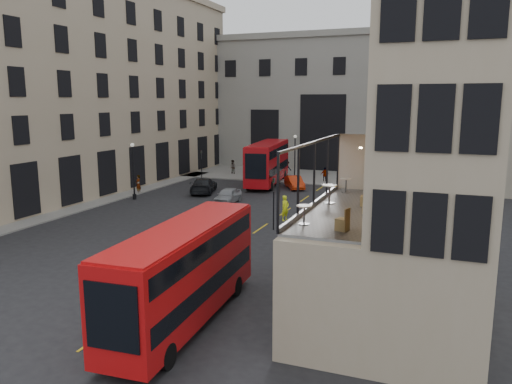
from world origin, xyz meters
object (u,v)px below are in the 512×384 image
(car_b, at_px, (294,182))
(car_c, at_px, (204,185))
(pedestrian_a, at_px, (233,167))
(cafe_table_near, at_px, (304,212))
(pedestrian_d, at_px, (408,173))
(pedestrian_c, at_px, (325,175))
(cafe_chair_b, at_px, (368,208))
(street_lamp_b, at_px, (295,160))
(bus_near, at_px, (184,269))
(pedestrian_e, at_px, (138,184))
(cyclist, at_px, (285,208))
(street_lamp_a, at_px, (134,174))
(traffic_light_near, at_px, (274,197))
(cafe_chair_c, at_px, (366,200))
(cafe_table_mid, at_px, (329,191))
(bus_far, at_px, (268,161))
(cafe_table_far, at_px, (346,183))
(cafe_chair_a, at_px, (343,224))
(cafe_chair_d, at_px, (376,189))
(car_a, at_px, (228,196))
(bicycle, at_px, (239,229))
(pedestrian_b, at_px, (287,169))

(car_b, bearing_deg, car_c, -174.25)
(pedestrian_a, height_order, cafe_table_near, cafe_table_near)
(pedestrian_d, bearing_deg, car_c, 87.69)
(pedestrian_c, relative_size, cafe_chair_b, 2.09)
(street_lamp_b, height_order, bus_near, street_lamp_b)
(car_c, bearing_deg, pedestrian_e, 7.58)
(bus_near, height_order, cyclist, bus_near)
(pedestrian_d, bearing_deg, street_lamp_a, 89.54)
(pedestrian_a, distance_m, pedestrian_e, 15.69)
(traffic_light_near, distance_m, pedestrian_e, 19.42)
(cyclist, distance_m, cafe_chair_c, 16.85)
(car_b, bearing_deg, pedestrian_a, 115.81)
(pedestrian_a, relative_size, cafe_table_mid, 2.18)
(car_b, height_order, cafe_table_mid, cafe_table_mid)
(bus_far, distance_m, pedestrian_c, 6.94)
(car_c, xyz_separation_m, pedestrian_d, (18.60, 16.15, 0.06))
(cafe_table_far, bearing_deg, cafe_table_mid, -93.62)
(cafe_table_mid, distance_m, cafe_chair_c, 1.67)
(car_b, relative_size, cafe_chair_a, 4.81)
(cafe_chair_d, bearing_deg, cyclist, 126.18)
(car_a, distance_m, car_c, 5.81)
(pedestrian_a, relative_size, cafe_chair_d, 1.93)
(car_b, bearing_deg, cafe_table_near, -102.97)
(pedestrian_d, xyz_separation_m, cafe_table_mid, (-0.71, -38.63, 4.35))
(pedestrian_c, distance_m, cafe_table_far, 31.81)
(street_lamp_a, distance_m, car_a, 9.27)
(cafe_table_near, xyz_separation_m, cafe_chair_c, (1.66, 4.20, -0.22))
(pedestrian_d, height_order, pedestrian_e, pedestrian_e)
(cafe_table_far, bearing_deg, pedestrian_c, 105.02)
(street_lamp_b, xyz_separation_m, cyclist, (4.91, -18.96, -1.41))
(bicycle, xyz_separation_m, pedestrian_d, (9.06, 29.57, 0.39))
(car_b, xyz_separation_m, pedestrian_b, (-3.36, 7.92, 0.30))
(traffic_light_near, height_order, cyclist, traffic_light_near)
(pedestrian_b, xyz_separation_m, pedestrian_d, (14.10, 2.54, -0.14))
(pedestrian_d, xyz_separation_m, pedestrian_e, (-24.55, -18.87, 0.13))
(car_b, xyz_separation_m, cafe_chair_b, (12.01, -29.62, 4.18))
(car_c, bearing_deg, bus_near, 98.46)
(pedestrian_b, bearing_deg, cafe_table_near, -119.26)
(traffic_light_near, height_order, pedestrian_a, traffic_light_near)
(cafe_chair_a, bearing_deg, pedestrian_a, 118.72)
(pedestrian_e, bearing_deg, traffic_light_near, 57.84)
(cafe_table_near, height_order, cafe_chair_a, cafe_chair_a)
(cafe_table_mid, bearing_deg, cyclist, 114.96)
(pedestrian_a, relative_size, cafe_table_near, 2.53)
(traffic_light_near, bearing_deg, cafe_table_mid, -59.71)
(bus_near, xyz_separation_m, car_a, (-8.51, 23.25, -1.64))
(traffic_light_near, bearing_deg, pedestrian_a, 119.77)
(cafe_table_far, bearing_deg, cyclist, 121.18)
(car_c, bearing_deg, pedestrian_d, -156.04)
(street_lamp_b, relative_size, pedestrian_d, 3.26)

